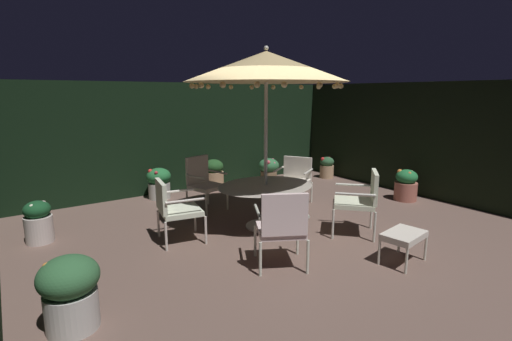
# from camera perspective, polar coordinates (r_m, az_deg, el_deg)

# --- Properties ---
(ground_plane) EXTENTS (7.98, 7.08, 0.02)m
(ground_plane) POSITION_cam_1_polar(r_m,az_deg,el_deg) (6.02, 3.64, -9.18)
(ground_plane) COLOR brown
(hedge_backdrop_rear) EXTENTS (7.98, 0.30, 2.37)m
(hedge_backdrop_rear) POSITION_cam_1_polar(r_m,az_deg,el_deg) (8.59, -10.52, 5.18)
(hedge_backdrop_rear) COLOR black
(hedge_backdrop_rear) RESTS_ON ground_plane
(hedge_backdrop_right) EXTENTS (0.30, 7.08, 2.37)m
(hedge_backdrop_right) POSITION_cam_1_polar(r_m,az_deg,el_deg) (8.62, 24.23, 4.37)
(hedge_backdrop_right) COLOR black
(hedge_backdrop_right) RESTS_ON ground_plane
(patio_dining_table) EXTENTS (1.60, 1.33, 0.71)m
(patio_dining_table) POSITION_cam_1_polar(r_m,az_deg,el_deg) (5.98, 1.47, -3.50)
(patio_dining_table) COLOR silver
(patio_dining_table) RESTS_ON ground_plane
(patio_umbrella) EXTENTS (2.49, 2.49, 2.83)m
(patio_umbrella) POSITION_cam_1_polar(r_m,az_deg,el_deg) (5.78, 1.57, 15.57)
(patio_umbrella) COLOR silver
(patio_umbrella) RESTS_ON ground_plane
(patio_chair_north) EXTENTS (0.82, 0.83, 0.90)m
(patio_chair_north) POSITION_cam_1_polar(r_m,az_deg,el_deg) (7.33, 5.95, -0.97)
(patio_chair_north) COLOR silver
(patio_chair_north) RESTS_ON ground_plane
(patio_chair_northeast) EXTENTS (0.69, 0.68, 0.99)m
(patio_chair_northeast) POSITION_cam_1_polar(r_m,az_deg,el_deg) (6.97, -8.13, -1.44)
(patio_chair_northeast) COLOR silver
(patio_chair_northeast) RESTS_ON ground_plane
(patio_chair_east) EXTENTS (0.69, 0.69, 0.93)m
(patio_chair_east) POSITION_cam_1_polar(r_m,az_deg,el_deg) (5.52, -12.47, -5.37)
(patio_chair_east) COLOR silver
(patio_chair_east) RESTS_ON ground_plane
(patio_chair_southeast) EXTENTS (0.81, 0.80, 1.01)m
(patio_chair_southeast) POSITION_cam_1_polar(r_m,az_deg,el_deg) (4.58, 4.01, -8.27)
(patio_chair_southeast) COLOR silver
(patio_chair_southeast) RESTS_ON ground_plane
(patio_chair_south) EXTENTS (0.87, 0.87, 1.00)m
(patio_chair_south) POSITION_cam_1_polar(r_m,az_deg,el_deg) (5.89, 15.82, -4.02)
(patio_chair_south) COLOR silver
(patio_chair_south) RESTS_ON ground_plane
(ottoman_footrest) EXTENTS (0.63, 0.47, 0.41)m
(ottoman_footrest) POSITION_cam_1_polar(r_m,az_deg,el_deg) (5.16, 21.71, -9.37)
(ottoman_footrest) COLOR silver
(ottoman_footrest) RESTS_ON ground_plane
(potted_plant_left_far) EXTENTS (0.46, 0.46, 0.66)m
(potted_plant_left_far) POSITION_cam_1_polar(r_m,az_deg,el_deg) (8.58, -6.53, -0.45)
(potted_plant_left_far) COLOR tan
(potted_plant_left_far) RESTS_ON ground_plane
(potted_plant_right_near) EXTENTS (0.36, 0.35, 0.55)m
(potted_plant_right_near) POSITION_cam_1_polar(r_m,az_deg,el_deg) (9.71, 10.80, 0.54)
(potted_plant_right_near) COLOR tan
(potted_plant_right_near) RESTS_ON ground_plane
(potted_plant_back_left) EXTENTS (0.54, 0.54, 0.71)m
(potted_plant_back_left) POSITION_cam_1_polar(r_m,az_deg,el_deg) (3.94, -26.61, -16.12)
(potted_plant_back_left) COLOR beige
(potted_plant_back_left) RESTS_ON ground_plane
(potted_plant_front_corner) EXTENTS (0.49, 0.49, 0.64)m
(potted_plant_front_corner) POSITION_cam_1_polar(r_m,az_deg,el_deg) (7.92, -14.64, -1.75)
(potted_plant_front_corner) COLOR silver
(potted_plant_front_corner) RESTS_ON ground_plane
(potted_plant_back_right) EXTENTS (0.38, 0.38, 0.62)m
(potted_plant_back_right) POSITION_cam_1_polar(r_m,az_deg,el_deg) (6.30, -30.38, -6.78)
(potted_plant_back_right) COLOR beige
(potted_plant_back_right) RESTS_ON ground_plane
(potted_plant_left_near) EXTENTS (0.50, 0.50, 0.57)m
(potted_plant_left_near) POSITION_cam_1_polar(r_m,az_deg,el_deg) (9.15, 1.97, 0.27)
(potted_plant_left_near) COLOR #7E6548
(potted_plant_left_near) RESTS_ON ground_plane
(potted_plant_right_far) EXTENTS (0.44, 0.44, 0.63)m
(potted_plant_right_far) POSITION_cam_1_polar(r_m,az_deg,el_deg) (8.13, 22.00, -2.06)
(potted_plant_right_far) COLOR #A86151
(potted_plant_right_far) RESTS_ON ground_plane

